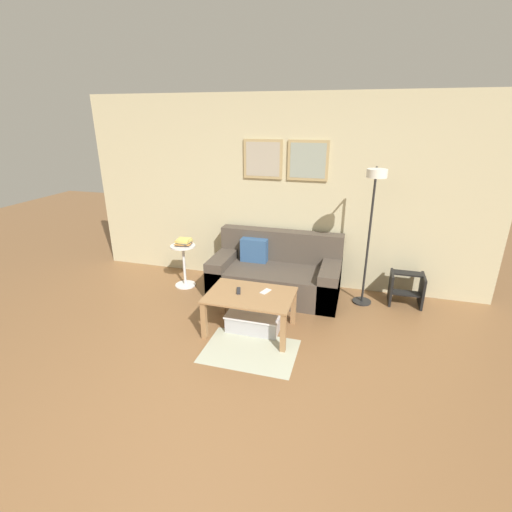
# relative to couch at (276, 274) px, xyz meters

# --- Properties ---
(ground_plane) EXTENTS (16.00, 16.00, 0.00)m
(ground_plane) POSITION_rel_couch_xyz_m (-0.06, -2.67, -0.27)
(ground_plane) COLOR brown
(wall_back) EXTENTS (5.60, 0.09, 2.55)m
(wall_back) POSITION_rel_couch_xyz_m (-0.06, 0.44, 1.01)
(wall_back) COLOR #C6BC93
(wall_back) RESTS_ON ground_plane
(area_rug) EXTENTS (0.95, 0.67, 0.01)m
(area_rug) POSITION_rel_couch_xyz_m (0.06, -1.40, -0.27)
(area_rug) COLOR #B2B79E
(area_rug) RESTS_ON ground_plane
(couch) EXTENTS (1.68, 0.85, 0.80)m
(couch) POSITION_rel_couch_xyz_m (0.00, 0.00, 0.00)
(couch) COLOR #4C4238
(couch) RESTS_ON ground_plane
(coffee_table) EXTENTS (0.94, 0.65, 0.45)m
(coffee_table) POSITION_rel_couch_xyz_m (-0.05, -1.01, 0.10)
(coffee_table) COLOR #997047
(coffee_table) RESTS_ON ground_plane
(storage_bin) EXTENTS (0.60, 0.36, 0.20)m
(storage_bin) POSITION_rel_couch_xyz_m (-0.02, -0.97, -0.17)
(storage_bin) COLOR #B2B2B7
(storage_bin) RESTS_ON ground_plane
(floor_lamp) EXTENTS (0.24, 0.51, 1.73)m
(floor_lamp) POSITION_rel_couch_xyz_m (1.14, -0.15, 0.99)
(floor_lamp) COLOR black
(floor_lamp) RESTS_ON ground_plane
(side_table) EXTENTS (0.34, 0.34, 0.60)m
(side_table) POSITION_rel_couch_xyz_m (-1.28, -0.14, 0.09)
(side_table) COLOR white
(side_table) RESTS_ON ground_plane
(book_stack) EXTENTS (0.23, 0.20, 0.09)m
(book_stack) POSITION_rel_couch_xyz_m (-1.27, -0.13, 0.37)
(book_stack) COLOR #4C4C51
(book_stack) RESTS_ON side_table
(remote_control) EXTENTS (0.08, 0.16, 0.02)m
(remote_control) POSITION_rel_couch_xyz_m (-0.19, -0.98, 0.19)
(remote_control) COLOR #232328
(remote_control) RESTS_ON coffee_table
(cell_phone) EXTENTS (0.11, 0.15, 0.01)m
(cell_phone) POSITION_rel_couch_xyz_m (0.09, -0.91, 0.18)
(cell_phone) COLOR silver
(cell_phone) RESTS_ON coffee_table
(step_stool) EXTENTS (0.40, 0.33, 0.40)m
(step_stool) POSITION_rel_couch_xyz_m (1.67, 0.15, -0.06)
(step_stool) COLOR black
(step_stool) RESTS_ON ground_plane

